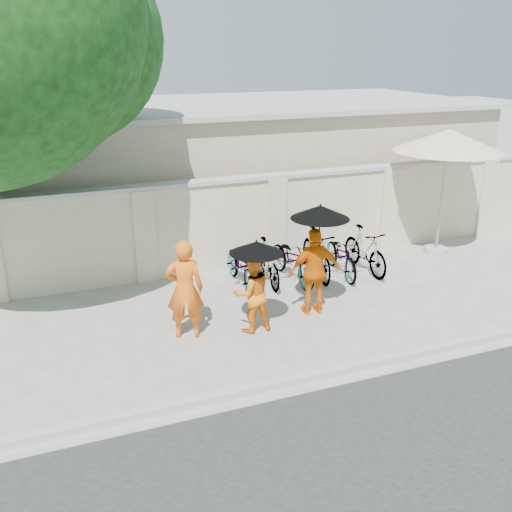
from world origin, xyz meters
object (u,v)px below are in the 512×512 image
object	(u,v)px
monk_center	(252,293)
monk_right	(315,271)
monk_left	(185,289)
patio_umbrella	(448,142)

from	to	relation	value
monk_center	monk_right	bearing A→B (deg)	-171.67
monk_left	monk_right	bearing A→B (deg)	-163.45
patio_umbrella	monk_left	bearing A→B (deg)	-163.77
monk_center	monk_right	distance (m)	1.37
monk_left	monk_right	world-z (taller)	monk_left
monk_right	patio_umbrella	xyz separation A→B (m)	(4.33, 1.94, 1.87)
monk_center	patio_umbrella	world-z (taller)	patio_umbrella
monk_left	monk_right	distance (m)	2.49
monk_center	monk_right	size ratio (longest dim) A/B	0.86
monk_left	monk_right	xyz separation A→B (m)	(2.49, 0.04, -0.05)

